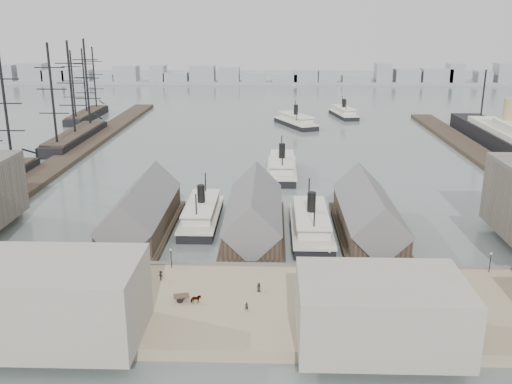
{
  "coord_description": "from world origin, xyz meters",
  "views": [
    {
      "loc": [
        4.28,
        -106.31,
        47.67
      ],
      "look_at": [
        0.0,
        30.0,
        6.0
      ],
      "focal_mm": 40.0,
      "sensor_mm": 36.0,
      "label": 1
    }
  ],
  "objects_px": {
    "ferry_docked_west": "(202,213)",
    "horse_cart_left": "(85,273)",
    "horse_cart_right": "(400,299)",
    "horse_cart_center": "(191,298)",
    "ocean_steamer": "(506,139)"
  },
  "relations": [
    {
      "from": "ferry_docked_west",
      "to": "horse_cart_center",
      "type": "xyz_separation_m",
      "value": [
        3.62,
        -44.51,
        0.41
      ]
    },
    {
      "from": "ocean_steamer",
      "to": "horse_cart_left",
      "type": "relative_size",
      "value": 20.76
    },
    {
      "from": "horse_cart_left",
      "to": "ocean_steamer",
      "type": "bearing_deg",
      "value": -49.79
    },
    {
      "from": "ferry_docked_west",
      "to": "horse_cart_left",
      "type": "distance_m",
      "value": 39.11
    },
    {
      "from": "horse_cart_center",
      "to": "ferry_docked_west",
      "type": "bearing_deg",
      "value": -8.4
    },
    {
      "from": "ferry_docked_west",
      "to": "ocean_steamer",
      "type": "distance_m",
      "value": 134.58
    },
    {
      "from": "horse_cart_left",
      "to": "horse_cart_right",
      "type": "height_order",
      "value": "horse_cart_right"
    },
    {
      "from": "horse_cart_left",
      "to": "horse_cart_center",
      "type": "height_order",
      "value": "horse_cart_center"
    },
    {
      "from": "ocean_steamer",
      "to": "horse_cart_left",
      "type": "distance_m",
      "value": 170.79
    },
    {
      "from": "horse_cart_left",
      "to": "horse_cart_center",
      "type": "distance_m",
      "value": 22.88
    },
    {
      "from": "horse_cart_right",
      "to": "horse_cart_center",
      "type": "bearing_deg",
      "value": 92.19
    },
    {
      "from": "ocean_steamer",
      "to": "horse_cart_center",
      "type": "bearing_deg",
      "value": -128.24
    },
    {
      "from": "horse_cart_right",
      "to": "ocean_steamer",
      "type": "bearing_deg",
      "value": -26.79
    },
    {
      "from": "horse_cart_center",
      "to": "horse_cart_right",
      "type": "distance_m",
      "value": 35.0
    },
    {
      "from": "horse_cart_left",
      "to": "horse_cart_right",
      "type": "relative_size",
      "value": 1.02
    }
  ]
}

